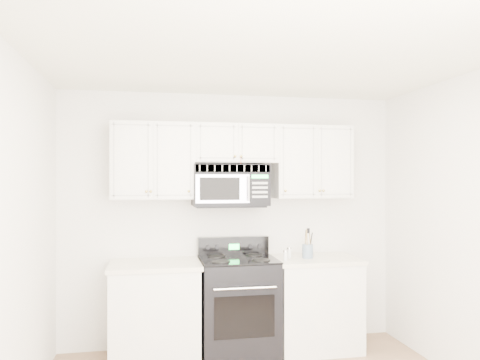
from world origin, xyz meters
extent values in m
cube|color=silver|center=(0.00, 0.00, 2.60)|extent=(3.50, 3.50, 0.01)
cube|color=white|center=(0.00, 1.75, 1.30)|extent=(3.50, 0.01, 2.60)
cube|color=white|center=(0.00, -1.75, 1.30)|extent=(3.50, 0.01, 2.60)
cube|color=white|center=(-1.75, 0.00, 1.30)|extent=(0.01, 3.50, 2.60)
cube|color=silver|center=(-0.80, 1.44, 0.44)|extent=(0.82, 0.63, 0.88)
cube|color=beige|center=(-0.80, 1.44, 0.90)|extent=(0.86, 0.65, 0.04)
cube|color=black|center=(-0.80, 1.48, 0.05)|extent=(0.82, 0.55, 0.10)
cube|color=silver|center=(0.80, 1.44, 0.44)|extent=(0.82, 0.63, 0.88)
cube|color=beige|center=(0.80, 1.44, 0.90)|extent=(0.86, 0.65, 0.04)
cube|color=black|center=(0.80, 1.48, 0.05)|extent=(0.82, 0.55, 0.10)
cube|color=black|center=(0.01, 1.43, 0.46)|extent=(0.74, 0.63, 0.92)
cube|color=black|center=(0.01, 1.11, 0.45)|extent=(0.56, 0.01, 0.39)
cylinder|color=silver|center=(0.01, 1.09, 0.72)|extent=(0.58, 0.02, 0.02)
cube|color=black|center=(0.01, 1.43, 0.93)|extent=(0.74, 0.63, 0.02)
cube|color=black|center=(0.01, 1.71, 1.02)|extent=(0.74, 0.08, 0.19)
cube|color=#2EFF5B|center=(0.01, 1.67, 1.02)|extent=(0.11, 0.00, 0.06)
cube|color=silver|center=(-0.82, 1.58, 1.90)|extent=(0.80, 0.33, 0.75)
cube|color=silver|center=(0.82, 1.58, 1.90)|extent=(0.80, 0.33, 0.75)
cube|color=silver|center=(0.00, 1.58, 2.08)|extent=(0.84, 0.33, 0.39)
sphere|color=tan|center=(-0.84, 1.40, 1.60)|extent=(0.03, 0.03, 0.03)
sphere|color=tan|center=(-0.48, 1.40, 1.60)|extent=(0.03, 0.03, 0.03)
sphere|color=tan|center=(0.48, 1.40, 1.60)|extent=(0.03, 0.03, 0.03)
sphere|color=tan|center=(0.84, 1.40, 1.60)|extent=(0.03, 0.03, 0.03)
sphere|color=tan|center=(-0.03, 1.40, 1.94)|extent=(0.03, 0.03, 0.03)
sphere|color=tan|center=(0.03, 1.40, 1.94)|extent=(0.03, 0.03, 0.03)
cylinder|color=#B03819|center=(0.03, 1.40, 1.89)|extent=(0.00, 0.00, 0.11)
sphere|color=tan|center=(0.03, 1.40, 1.83)|extent=(0.03, 0.03, 0.03)
cube|color=black|center=(-0.05, 1.56, 1.66)|extent=(0.75, 0.38, 0.42)
cube|color=#AEACA8|center=(-0.05, 1.38, 1.82)|extent=(0.73, 0.01, 0.07)
cube|color=silver|center=(-0.16, 1.37, 1.62)|extent=(0.53, 0.01, 0.28)
cube|color=black|center=(-0.19, 1.36, 1.62)|extent=(0.39, 0.01, 0.22)
cube|color=black|center=(0.21, 1.37, 1.62)|extent=(0.21, 0.01, 0.28)
cube|color=#2EFF5B|center=(0.21, 1.36, 1.74)|extent=(0.17, 0.00, 0.03)
cylinder|color=silver|center=(0.09, 1.33, 1.62)|extent=(0.02, 0.02, 0.24)
cylinder|color=slate|center=(0.72, 1.41, 0.99)|extent=(0.11, 0.11, 0.14)
cylinder|color=olive|center=(0.75, 1.41, 1.06)|extent=(0.01, 0.01, 0.24)
cylinder|color=black|center=(0.70, 1.44, 1.07)|extent=(0.01, 0.01, 0.26)
cylinder|color=olive|center=(0.70, 1.39, 1.08)|extent=(0.01, 0.01, 0.28)
cylinder|color=black|center=(0.75, 1.41, 1.06)|extent=(0.01, 0.01, 0.24)
cylinder|color=olive|center=(0.70, 1.44, 1.07)|extent=(0.01, 0.01, 0.26)
cylinder|color=silver|center=(0.45, 1.29, 0.96)|extent=(0.04, 0.04, 0.09)
cylinder|color=silver|center=(0.45, 1.29, 1.01)|extent=(0.04, 0.04, 0.02)
cylinder|color=silver|center=(0.53, 1.43, 0.97)|extent=(0.04, 0.04, 0.09)
cylinder|color=silver|center=(0.53, 1.43, 1.02)|extent=(0.05, 0.05, 0.02)
camera|label=1|loc=(-0.84, -3.09, 1.71)|focal=35.00mm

